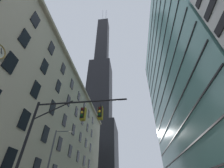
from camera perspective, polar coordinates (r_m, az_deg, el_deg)
name	(u,v)px	position (r m, az deg, el deg)	size (l,w,h in m)	color
station_building	(44,129)	(35.68, -24.77, -15.46)	(12.87, 56.07, 25.08)	#BCAF93
dark_skyscraper	(99,104)	(103.78, -5.11, -7.88)	(23.83, 23.83, 182.71)	black
glass_office_midrise	(195,81)	(46.44, 29.26, 0.92)	(17.23, 45.68, 52.59)	slate
traffic_signal_mast	(67,125)	(12.43, -17.06, -14.90)	(7.95, 0.63, 7.71)	black
street_lamppost	(53,158)	(19.25, -21.92, -24.85)	(2.18, 0.32, 7.47)	#47474C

